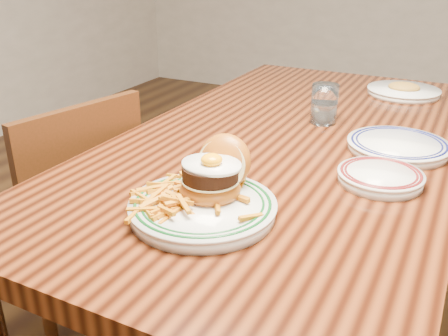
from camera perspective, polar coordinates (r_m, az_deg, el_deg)
The scene contains 7 objects.
table at distance 1.39m, azimuth 7.84°, elevation 0.22°, with size 0.85×1.60×0.75m.
chair_left at distance 1.57m, azimuth -17.20°, elevation -6.28°, with size 0.47×0.47×0.84m.
main_plate at distance 0.94m, azimuth -2.01°, elevation -3.00°, with size 0.28×0.29×0.13m.
side_plate at distance 1.12m, azimuth 17.44°, elevation -0.88°, with size 0.18×0.19×0.03m.
rear_plate at distance 1.31m, azimuth 19.28°, elevation 2.47°, with size 0.25×0.25×0.03m.
water_glass at distance 1.46m, azimuth 11.37°, elevation 6.95°, with size 0.08×0.08×0.11m.
far_plate at distance 1.84m, azimuth 19.83°, elevation 8.30°, with size 0.24×0.24×0.04m.
Camera 1 is at (0.41, -1.21, 1.21)m, focal length 40.00 mm.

